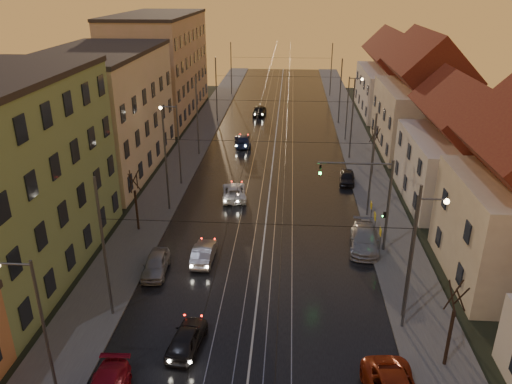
% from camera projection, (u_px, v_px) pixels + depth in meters
% --- Properties ---
extents(road, '(16.00, 120.00, 0.04)m').
position_uv_depth(road, '(274.00, 154.00, 58.05)').
color(road, black).
rests_on(road, ground).
extents(sidewalk_left, '(4.00, 120.00, 0.15)m').
position_uv_depth(sidewalk_left, '(189.00, 152.00, 58.67)').
color(sidewalk_left, '#4C4C4C').
rests_on(sidewalk_left, ground).
extents(sidewalk_right, '(4.00, 120.00, 0.15)m').
position_uv_depth(sidewalk_right, '(360.00, 155.00, 57.40)').
color(sidewalk_right, '#4C4C4C').
rests_on(sidewalk_right, ground).
extents(tram_rail_0, '(0.06, 120.00, 0.03)m').
position_uv_depth(tram_rail_0, '(255.00, 153.00, 58.18)').
color(tram_rail_0, gray).
rests_on(tram_rail_0, road).
extents(tram_rail_1, '(0.06, 120.00, 0.03)m').
position_uv_depth(tram_rail_1, '(267.00, 154.00, 58.09)').
color(tram_rail_1, gray).
rests_on(tram_rail_1, road).
extents(tram_rail_2, '(0.06, 120.00, 0.03)m').
position_uv_depth(tram_rail_2, '(280.00, 154.00, 57.99)').
color(tram_rail_2, gray).
rests_on(tram_rail_2, road).
extents(tram_rail_3, '(0.06, 120.00, 0.03)m').
position_uv_depth(tram_rail_3, '(293.00, 154.00, 57.90)').
color(tram_rail_3, gray).
rests_on(tram_rail_3, road).
extents(apartment_left_2, '(10.00, 20.00, 12.00)m').
position_uv_depth(apartment_left_2, '(103.00, 114.00, 51.32)').
color(apartment_left_2, '#C1B995').
rests_on(apartment_left_2, ground).
extents(apartment_left_3, '(10.00, 24.00, 14.00)m').
position_uv_depth(apartment_left_3, '(159.00, 67.00, 72.95)').
color(apartment_left_3, tan).
rests_on(apartment_left_3, ground).
extents(house_right_2, '(9.18, 12.24, 9.20)m').
position_uv_depth(house_right_2, '(461.00, 152.00, 44.15)').
color(house_right_2, silver).
rests_on(house_right_2, ground).
extents(house_right_3, '(9.18, 14.28, 11.50)m').
position_uv_depth(house_right_3, '(423.00, 101.00, 57.46)').
color(house_right_3, '#C3B296').
rests_on(house_right_3, ground).
extents(house_right_4, '(9.18, 16.32, 10.00)m').
position_uv_depth(house_right_4, '(393.00, 79.00, 74.28)').
color(house_right_4, silver).
rests_on(house_right_4, ground).
extents(catenary_pole_l_1, '(0.16, 0.16, 9.00)m').
position_uv_depth(catenary_pole_l_1, '(104.00, 250.00, 28.39)').
color(catenary_pole_l_1, '#595B60').
rests_on(catenary_pole_l_1, ground).
extents(catenary_pole_r_1, '(0.16, 0.16, 9.00)m').
position_uv_depth(catenary_pole_r_1, '(411.00, 261.00, 27.30)').
color(catenary_pole_r_1, '#595B60').
rests_on(catenary_pole_r_1, ground).
extents(catenary_pole_l_2, '(0.16, 0.16, 9.00)m').
position_uv_depth(catenary_pole_l_2, '(166.00, 162.00, 42.16)').
color(catenary_pole_l_2, '#595B60').
rests_on(catenary_pole_l_2, ground).
extents(catenary_pole_r_2, '(0.16, 0.16, 9.00)m').
position_uv_depth(catenary_pole_r_2, '(372.00, 167.00, 41.07)').
color(catenary_pole_r_2, '#595B60').
rests_on(catenary_pole_r_2, ground).
extents(catenary_pole_l_3, '(0.16, 0.16, 9.00)m').
position_uv_depth(catenary_pole_l_3, '(197.00, 117.00, 55.93)').
color(catenary_pole_l_3, '#595B60').
rests_on(catenary_pole_l_3, ground).
extents(catenary_pole_r_3, '(0.16, 0.16, 9.00)m').
position_uv_depth(catenary_pole_r_3, '(352.00, 120.00, 54.83)').
color(catenary_pole_r_3, '#595B60').
rests_on(catenary_pole_r_3, ground).
extents(catenary_pole_l_4, '(0.16, 0.16, 9.00)m').
position_uv_depth(catenary_pole_l_4, '(216.00, 90.00, 69.69)').
color(catenary_pole_l_4, '#595B60').
rests_on(catenary_pole_l_4, ground).
extents(catenary_pole_r_4, '(0.16, 0.16, 9.00)m').
position_uv_depth(catenary_pole_r_4, '(340.00, 92.00, 68.60)').
color(catenary_pole_r_4, '#595B60').
rests_on(catenary_pole_r_4, ground).
extents(catenary_pole_l_5, '(0.16, 0.16, 9.00)m').
position_uv_depth(catenary_pole_l_5, '(231.00, 69.00, 86.22)').
color(catenary_pole_l_5, '#595B60').
rests_on(catenary_pole_l_5, ground).
extents(catenary_pole_r_5, '(0.16, 0.16, 9.00)m').
position_uv_depth(catenary_pole_r_5, '(331.00, 70.00, 85.12)').
color(catenary_pole_r_5, '#595B60').
rests_on(catenary_pole_r_5, ground).
extents(street_lamp_0, '(1.75, 0.32, 8.00)m').
position_uv_depth(street_lamp_0, '(36.00, 322.00, 21.85)').
color(street_lamp_0, '#595B60').
rests_on(street_lamp_0, ground).
extents(street_lamp_1, '(1.75, 0.32, 8.00)m').
position_uv_depth(street_lamp_1, '(417.00, 246.00, 28.03)').
color(street_lamp_1, '#595B60').
rests_on(street_lamp_1, ground).
extents(street_lamp_2, '(1.75, 0.32, 8.00)m').
position_uv_depth(street_lamp_2, '(175.00, 137.00, 47.55)').
color(street_lamp_2, '#595B60').
rests_on(street_lamp_2, ground).
extents(street_lamp_3, '(1.75, 0.32, 8.00)m').
position_uv_depth(street_lamp_3, '(350.00, 102.00, 61.08)').
color(street_lamp_3, '#595B60').
rests_on(street_lamp_3, ground).
extents(traffic_light_mast, '(5.30, 0.32, 7.20)m').
position_uv_depth(traffic_light_mast, '(375.00, 194.00, 35.56)').
color(traffic_light_mast, '#595B60').
rests_on(traffic_light_mast, ground).
extents(bare_tree_0, '(1.09, 1.09, 5.11)m').
position_uv_depth(bare_tree_0, '(136.00, 203.00, 39.38)').
color(bare_tree_0, black).
rests_on(bare_tree_0, ground).
extents(bare_tree_1, '(1.09, 1.09, 5.11)m').
position_uv_depth(bare_tree_1, '(451.00, 327.00, 25.23)').
color(bare_tree_1, black).
rests_on(bare_tree_1, ground).
extents(bare_tree_2, '(1.09, 1.09, 5.11)m').
position_uv_depth(bare_tree_2, '(374.00, 152.00, 50.92)').
color(bare_tree_2, black).
rests_on(bare_tree_2, ground).
extents(driving_car_0, '(2.02, 4.01, 1.31)m').
position_uv_depth(driving_car_0, '(187.00, 338.00, 27.25)').
color(driving_car_0, black).
rests_on(driving_car_0, ground).
extents(driving_car_1, '(1.42, 3.97, 1.30)m').
position_uv_depth(driving_car_1, '(204.00, 253.00, 35.79)').
color(driving_car_1, '#A4A4AA').
rests_on(driving_car_1, ground).
extents(driving_car_2, '(2.69, 4.83, 1.28)m').
position_uv_depth(driving_car_2, '(234.00, 192.00, 46.13)').
color(driving_car_2, silver).
rests_on(driving_car_2, ground).
extents(driving_car_3, '(2.52, 4.87, 1.35)m').
position_uv_depth(driving_car_3, '(243.00, 140.00, 60.79)').
color(driving_car_3, '#161F42').
rests_on(driving_car_3, ground).
extents(driving_car_4, '(2.04, 4.54, 1.51)m').
position_uv_depth(driving_car_4, '(260.00, 110.00, 74.52)').
color(driving_car_4, black).
rests_on(driving_car_4, ground).
extents(parked_left_3, '(1.78, 3.98, 1.33)m').
position_uv_depth(parked_left_3, '(156.00, 264.00, 34.32)').
color(parked_left_3, '#95969A').
rests_on(parked_left_3, ground).
extents(parked_right_1, '(2.64, 5.29, 1.48)m').
position_uv_depth(parked_right_1, '(364.00, 239.00, 37.47)').
color(parked_right_1, '#9C9DA2').
rests_on(parked_right_1, ground).
extents(parked_right_2, '(1.80, 3.73, 1.23)m').
position_uv_depth(parked_right_2, '(347.00, 178.00, 49.48)').
color(parked_right_2, black).
rests_on(parked_right_2, ground).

